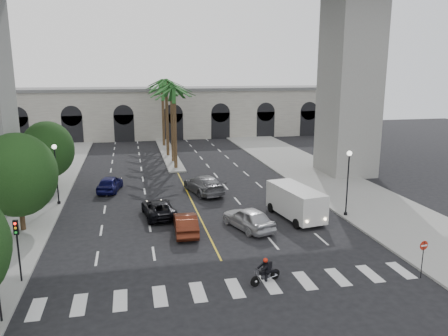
# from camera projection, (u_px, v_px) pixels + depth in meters

# --- Properties ---
(ground) EXTENTS (140.00, 140.00, 0.00)m
(ground) POSITION_uv_depth(u_px,v_px,m) (229.00, 276.00, 24.84)
(ground) COLOR black
(ground) RESTS_ON ground
(sidewalk_left) EXTENTS (8.00, 100.00, 0.15)m
(sidewalk_left) POSITION_uv_depth(u_px,v_px,m) (11.00, 211.00, 36.01)
(sidewalk_left) COLOR gray
(sidewalk_left) RESTS_ON ground
(sidewalk_right) EXTENTS (8.00, 100.00, 0.15)m
(sidewalk_right) POSITION_uv_depth(u_px,v_px,m) (345.00, 190.00, 42.23)
(sidewalk_right) COLOR gray
(sidewalk_right) RESTS_ON ground
(median) EXTENTS (2.00, 24.00, 0.20)m
(median) POSITION_uv_depth(u_px,v_px,m) (168.00, 153.00, 61.05)
(median) COLOR gray
(median) RESTS_ON ground
(pier_building) EXTENTS (71.00, 10.50, 8.50)m
(pier_building) POSITION_uv_depth(u_px,v_px,m) (159.00, 112.00, 76.34)
(pier_building) COLOR beige
(pier_building) RESTS_ON ground
(palm_a) EXTENTS (3.20, 3.20, 10.30)m
(palm_a) POSITION_uv_depth(u_px,v_px,m) (174.00, 91.00, 49.54)
(palm_a) COLOR #47331E
(palm_a) RESTS_ON ground
(palm_b) EXTENTS (3.20, 3.20, 10.60)m
(palm_b) POSITION_uv_depth(u_px,v_px,m) (171.00, 87.00, 53.31)
(palm_b) COLOR #47331E
(palm_b) RESTS_ON ground
(palm_c) EXTENTS (3.20, 3.20, 10.10)m
(palm_c) POSITION_uv_depth(u_px,v_px,m) (166.00, 90.00, 57.17)
(palm_c) COLOR #47331E
(palm_c) RESTS_ON ground
(palm_d) EXTENTS (3.20, 3.20, 10.90)m
(palm_d) POSITION_uv_depth(u_px,v_px,m) (166.00, 83.00, 60.89)
(palm_d) COLOR #47331E
(palm_d) RESTS_ON ground
(palm_e) EXTENTS (3.20, 3.20, 10.40)m
(palm_e) POSITION_uv_depth(u_px,v_px,m) (162.00, 86.00, 64.75)
(palm_e) COLOR #47331E
(palm_e) RESTS_ON ground
(palm_f) EXTENTS (3.20, 3.20, 10.70)m
(palm_f) POSITION_uv_depth(u_px,v_px,m) (162.00, 83.00, 68.57)
(palm_f) COLOR #47331E
(palm_f) RESTS_ON ground
(street_tree_mid) EXTENTS (5.44, 5.44, 7.21)m
(street_tree_mid) POSITION_uv_depth(u_px,v_px,m) (18.00, 175.00, 30.75)
(street_tree_mid) COLOR #382616
(street_tree_mid) RESTS_ON ground
(street_tree_far) EXTENTS (5.04, 5.04, 6.68)m
(street_tree_far) POSITION_uv_depth(u_px,v_px,m) (48.00, 150.00, 42.26)
(street_tree_far) COLOR #382616
(street_tree_far) RESTS_ON ground
(lamp_post_left_far) EXTENTS (0.40, 0.40, 5.35)m
(lamp_post_left_far) POSITION_uv_depth(u_px,v_px,m) (56.00, 169.00, 37.02)
(lamp_post_left_far) COLOR black
(lamp_post_left_far) RESTS_ON ground
(lamp_post_right) EXTENTS (0.40, 0.40, 5.35)m
(lamp_post_right) POSITION_uv_depth(u_px,v_px,m) (348.00, 178.00, 34.12)
(lamp_post_right) COLOR black
(lamp_post_right) RESTS_ON ground
(traffic_signal_far) EXTENTS (0.25, 0.18, 3.65)m
(traffic_signal_far) POSITION_uv_depth(u_px,v_px,m) (17.00, 240.00, 23.38)
(traffic_signal_far) COLOR black
(traffic_signal_far) RESTS_ON ground
(motorcycle_rider) EXTENTS (1.91, 0.91, 1.47)m
(motorcycle_rider) POSITION_uv_depth(u_px,v_px,m) (266.00, 271.00, 23.88)
(motorcycle_rider) COLOR black
(motorcycle_rider) RESTS_ON ground
(car_a) EXTENTS (3.41, 5.19, 1.64)m
(car_a) POSITION_uv_depth(u_px,v_px,m) (248.00, 218.00, 31.97)
(car_a) COLOR #AEAFB3
(car_a) RESTS_ON ground
(car_b) EXTENTS (1.77, 4.54, 1.47)m
(car_b) POSITION_uv_depth(u_px,v_px,m) (186.00, 224.00, 31.12)
(car_b) COLOR #511E10
(car_b) RESTS_ON ground
(car_c) EXTENTS (2.76, 5.11, 1.36)m
(car_c) POSITION_uv_depth(u_px,v_px,m) (159.00, 208.00, 34.72)
(car_c) COLOR black
(car_c) RESTS_ON ground
(car_d) EXTENTS (3.62, 6.27, 1.71)m
(car_d) POSITION_uv_depth(u_px,v_px,m) (204.00, 184.00, 41.32)
(car_d) COLOR #5D5D62
(car_d) RESTS_ON ground
(car_e) EXTENTS (2.67, 4.77, 1.53)m
(car_e) POSITION_uv_depth(u_px,v_px,m) (110.00, 184.00, 41.97)
(car_e) COLOR #10114B
(car_e) RESTS_ON ground
(cargo_van) EXTENTS (3.10, 6.15, 2.51)m
(cargo_van) POSITION_uv_depth(u_px,v_px,m) (296.00, 202.00, 34.09)
(cargo_van) COLOR silver
(cargo_van) RESTS_ON ground
(do_not_enter_sign) EXTENTS (0.54, 0.09, 2.23)m
(do_not_enter_sign) POSITION_uv_depth(u_px,v_px,m) (423.00, 251.00, 24.20)
(do_not_enter_sign) COLOR black
(do_not_enter_sign) RESTS_ON ground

